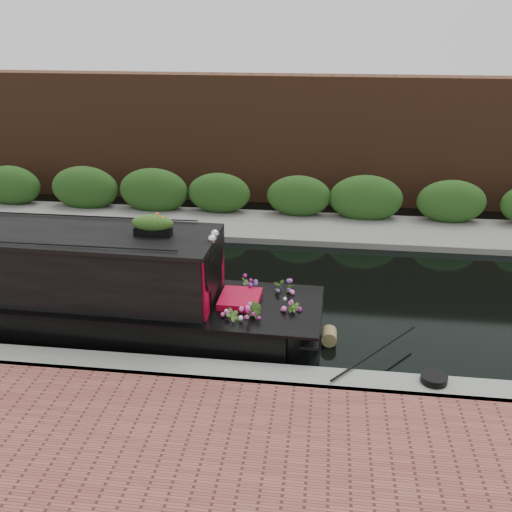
# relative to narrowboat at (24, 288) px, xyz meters

# --- Properties ---
(ground) EXTENTS (80.00, 80.00, 0.00)m
(ground) POSITION_rel_narrowboat_xyz_m (2.64, 1.80, -0.77)
(ground) COLOR black
(ground) RESTS_ON ground
(near_bank_coping) EXTENTS (40.00, 0.60, 0.50)m
(near_bank_coping) POSITION_rel_narrowboat_xyz_m (2.64, -1.50, -0.77)
(near_bank_coping) COLOR gray
(near_bank_coping) RESTS_ON ground
(far_bank_path) EXTENTS (40.00, 2.40, 0.34)m
(far_bank_path) POSITION_rel_narrowboat_xyz_m (2.64, 6.00, -0.77)
(far_bank_path) COLOR slate
(far_bank_path) RESTS_ON ground
(far_hedge) EXTENTS (40.00, 1.10, 2.80)m
(far_hedge) POSITION_rel_narrowboat_xyz_m (2.64, 6.90, -0.77)
(far_hedge) COLOR #224818
(far_hedge) RESTS_ON ground
(far_brick_wall) EXTENTS (40.00, 1.00, 8.00)m
(far_brick_wall) POSITION_rel_narrowboat_xyz_m (2.64, 9.00, -0.77)
(far_brick_wall) COLOR #4D2C1A
(far_brick_wall) RESTS_ON ground
(narrowboat) EXTENTS (11.08, 2.18, 2.60)m
(narrowboat) POSITION_rel_narrowboat_xyz_m (0.00, 0.00, 0.00)
(narrowboat) COLOR black
(narrowboat) RESTS_ON ground
(rope_fender) EXTENTS (0.28, 0.37, 0.28)m
(rope_fender) POSITION_rel_narrowboat_xyz_m (5.96, 0.00, -0.63)
(rope_fender) COLOR olive
(rope_fender) RESTS_ON ground
(coiled_mooring_rope) EXTENTS (0.43, 0.43, 0.12)m
(coiled_mooring_rope) POSITION_rel_narrowboat_xyz_m (7.64, -1.40, -0.46)
(coiled_mooring_rope) COLOR black
(coiled_mooring_rope) RESTS_ON near_bank_coping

